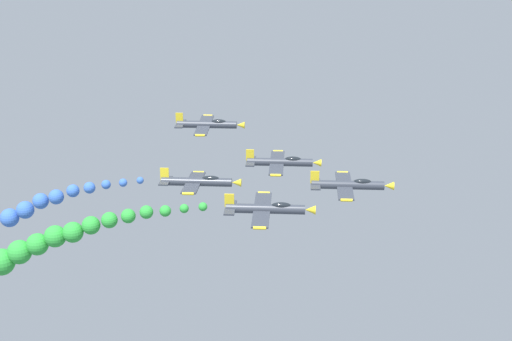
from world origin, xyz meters
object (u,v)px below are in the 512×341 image
Objects in this scene: airplane_left_outer at (198,182)px; airplane_right_outer at (208,124)px; airplane_right_inner at (267,209)px; airplane_lead at (349,185)px; airplane_left_inner at (281,162)px.

airplane_left_outer is 18.06m from airplane_right_outer.
airplane_right_outer is at bearing -159.66° from airplane_right_inner.
airplane_lead is at bearing 46.82° from airplane_right_outer.
airplane_right_outer is (-27.41, -10.16, 2.42)m from airplane_right_inner.
airplane_right_outer is at bearing -133.18° from airplane_lead.
airplane_right_outer is at bearing -130.36° from airplane_left_inner.
airplane_left_outer is at bearing -51.45° from airplane_left_inner.
airplane_left_inner is 15.02m from airplane_right_outer.
airplane_left_outer is 1.00× the size of airplane_right_outer.
airplane_right_inner is (17.83, -1.11, 0.18)m from airplane_left_inner.
airplane_left_outer is (8.24, -10.35, -0.17)m from airplane_left_inner.
airplane_lead is 1.00× the size of airplane_left_outer.
airplane_right_inner is at bearing 43.93° from airplane_left_outer.
airplane_lead is at bearing 87.19° from airplane_left_outer.
airplane_left_inner is 1.00× the size of airplane_right_outer.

